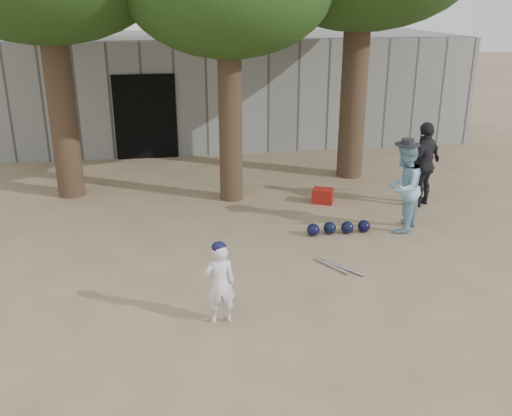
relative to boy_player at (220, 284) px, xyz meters
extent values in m
plane|color=#937C5E|center=(0.15, 0.67, -0.56)|extent=(70.00, 70.00, 0.00)
imported|color=white|center=(0.00, 0.00, 0.00)|extent=(0.43, 0.30, 1.12)
imported|color=#81AEC8|center=(3.60, 2.61, 0.27)|extent=(0.99, 1.02, 1.65)
imported|color=black|center=(4.57, 3.85, 0.31)|extent=(1.07, 0.93, 1.73)
cube|color=maroon|center=(2.60, 4.29, -0.41)|extent=(0.51, 0.47, 0.30)
cube|color=gray|center=(0.15, 8.67, 0.94)|extent=(16.00, 0.35, 3.00)
cube|color=black|center=(-1.05, 8.47, 0.54)|extent=(1.60, 0.08, 2.20)
cube|color=slate|center=(0.15, 11.17, 0.94)|extent=(16.00, 5.00, 3.00)
sphere|color=black|center=(1.95, 2.61, -0.44)|extent=(0.23, 0.23, 0.23)
sphere|color=black|center=(2.27, 2.65, -0.44)|extent=(0.23, 0.23, 0.23)
sphere|color=black|center=(2.59, 2.62, -0.44)|extent=(0.23, 0.23, 0.23)
sphere|color=black|center=(2.91, 2.63, -0.44)|extent=(0.23, 0.23, 0.23)
cylinder|color=#BBBBC3|center=(1.92, 1.32, -0.53)|extent=(0.40, 0.65, 0.06)
cylinder|color=#BBBBC3|center=(2.10, 1.20, -0.53)|extent=(0.49, 0.60, 0.06)
cylinder|color=brown|center=(-2.65, 5.67, 2.19)|extent=(0.56, 0.56, 5.50)
cylinder|color=brown|center=(0.75, 4.87, 1.94)|extent=(0.48, 0.48, 5.00)
cylinder|color=brown|center=(3.75, 6.07, 2.34)|extent=(0.60, 0.60, 5.80)
camera|label=1|loc=(-0.61, -6.56, 3.49)|focal=40.00mm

